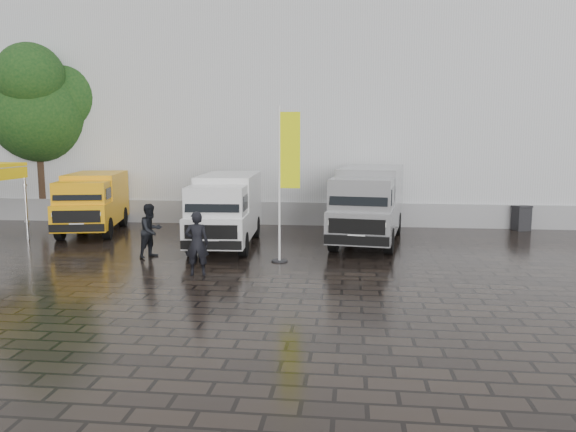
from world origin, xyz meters
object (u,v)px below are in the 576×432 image
van_yellow (93,203)px  person_tent (151,231)px  van_white (226,211)px  van_silver (368,205)px  wheelie_bin (521,218)px  person_front (197,243)px  flagpole (285,176)px

van_yellow → person_tent: (3.97, -4.31, -0.31)m
van_white → van_silver: 5.13m
wheelie_bin → person_front: (-11.17, -8.87, 0.38)m
wheelie_bin → van_yellow: bearing=171.8°
van_yellow → van_white: bearing=-32.4°
van_white → person_tent: bearing=-135.1°
wheelie_bin → van_silver: bearing=-168.5°
flagpole → person_front: flagpole is taller
flagpole → wheelie_bin: 11.50m
person_tent → van_white: bearing=-14.0°
van_white → flagpole: bearing=-48.2°
person_front → person_tent: size_ratio=1.04×
person_front → wheelie_bin: bearing=-150.2°
van_white → flagpole: flagpole is taller
van_silver → person_tent: van_silver is taller
van_silver → person_front: van_silver is taller
flagpole → wheelie_bin: size_ratio=4.63×
van_yellow → person_front: van_yellow is taller
person_front → person_tent: person_front is taller
person_front → van_white: bearing=-96.8°
van_silver → wheelie_bin: van_silver is taller
van_yellow → person_tent: bearing=-60.1°
van_yellow → person_tent: 5.87m
van_silver → flagpole: 4.61m
person_front → person_tent: (-2.09, 2.11, -0.03)m
flagpole → person_tent: bearing=178.0°
van_white → person_front: size_ratio=3.19×
van_white → flagpole: 3.61m
person_tent → person_front: bearing=-107.6°
van_silver → person_front: (-4.84, -5.53, -0.46)m
van_silver → person_front: bearing=-123.1°
van_silver → van_yellow: bearing=-176.6°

